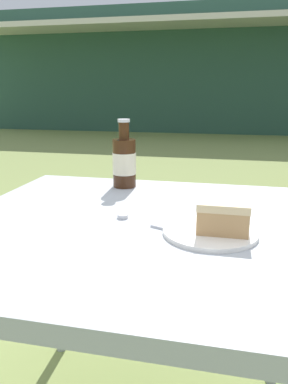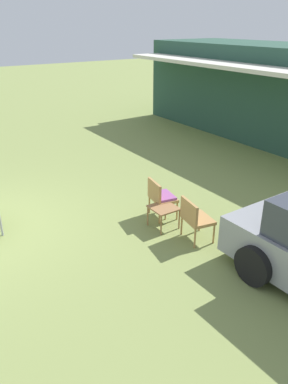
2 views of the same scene
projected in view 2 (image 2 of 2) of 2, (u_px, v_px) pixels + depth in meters
cabin_building at (286, 93)px, 12.68m from camera, size 10.94×4.60×3.08m
wicker_chair_cushioned at (161, 196)px, 7.72m from camera, size 0.63×0.55×0.83m
wicker_chair_plain at (195, 217)px, 6.88m from camera, size 0.63×0.55×0.83m
garden_side_table at (164, 209)px, 7.37m from camera, size 0.51×0.49×0.44m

